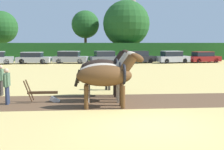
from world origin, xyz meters
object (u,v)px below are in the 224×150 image
object	(u,v)px
parked_car_center_left	(33,58)
farmer_beside_team	(108,74)
draft_horse_lead_left	(107,76)
tree_center_left	(126,24)
parked_car_end_right	(204,57)
plow	(46,95)
parked_car_right	(139,57)
draft_horse_trail_left	(104,68)
parked_car_center_right	(106,57)
farmer_onlooker_right	(1,78)
parked_car_center	(70,57)
draft_horse_lead_right	(105,73)
farmer_at_plow	(7,84)
church_spire	(132,13)
parked_car_far_right	(172,57)
tree_far_left	(1,27)
tree_left	(85,25)

from	to	relation	value
parked_car_center_left	farmer_beside_team	bearing A→B (deg)	-64.40
draft_horse_lead_left	parked_car_center_left	size ratio (longest dim) A/B	0.69
tree_center_left	parked_car_end_right	world-z (taller)	tree_center_left
plow	parked_car_right	size ratio (longest dim) A/B	0.37
draft_horse_trail_left	parked_car_center_right	size ratio (longest dim) A/B	0.64
farmer_onlooker_right	parked_car_center	bearing A→B (deg)	81.38
tree_center_left	draft_horse_lead_right	xyz separation A→B (m)	(-5.33, -32.36, -4.30)
parked_car_end_right	plow	bearing A→B (deg)	-134.33
parked_car_center_right	parked_car_end_right	size ratio (longest dim) A/B	1.00
farmer_at_plow	parked_car_center	bearing A→B (deg)	85.41
church_spire	parked_car_end_right	size ratio (longest dim) A/B	4.45
parked_car_center	draft_horse_trail_left	bearing A→B (deg)	-71.69
church_spire	draft_horse_lead_left	xyz separation A→B (m)	(-10.35, -59.67, -8.67)
draft_horse_trail_left	parked_car_center_left	size ratio (longest dim) A/B	0.64
tree_center_left	parked_car_center_right	bearing A→B (deg)	-113.37
parked_car_far_right	plow	bearing A→B (deg)	-128.65
draft_horse_trail_left	parked_car_center_left	xyz separation A→B (m)	(-7.67, 22.19, -0.70)
parked_car_center	parked_car_right	xyz separation A→B (m)	(8.86, -0.23, 0.00)
draft_horse_trail_left	parked_car_center	distance (m)	22.57
parked_car_center	tree_far_left	bearing A→B (deg)	146.59
plow	parked_car_far_right	bearing A→B (deg)	61.13
farmer_onlooker_right	draft_horse_trail_left	bearing A→B (deg)	-10.47
parked_car_center_left	parked_car_right	world-z (taller)	parked_car_right
tree_center_left	plow	size ratio (longest dim) A/B	5.89
farmer_onlooker_right	parked_car_center_right	size ratio (longest dim) A/B	0.37
tree_center_left	draft_horse_lead_left	xyz separation A→B (m)	(-5.34, -33.57, -4.28)
plow	parked_car_far_right	world-z (taller)	parked_car_far_right
tree_center_left	farmer_onlooker_right	size ratio (longest dim) A/B	5.97
tree_center_left	church_spire	distance (m)	26.94
draft_horse_trail_left	draft_horse_lead_right	bearing A→B (deg)	-89.68
draft_horse_lead_right	parked_car_center	xyz separation A→B (m)	(-3.08, 23.56, -0.57)
parked_car_center_left	plow	bearing A→B (deg)	-73.89
tree_far_left	parked_car_center	bearing A→B (deg)	-43.88
farmer_onlooker_right	parked_car_end_right	size ratio (longest dim) A/B	0.36
church_spire	tree_far_left	bearing A→B (deg)	-136.87
farmer_at_plow	parked_car_center_right	distance (m)	24.31
tree_left	parked_car_end_right	xyz separation A→B (m)	(15.78, -11.32, -4.91)
tree_far_left	tree_left	bearing A→B (deg)	0.08
tree_center_left	farmer_at_plow	bearing A→B (deg)	-106.48
draft_horse_trail_left	church_spire	bearing A→B (deg)	80.11
tree_far_left	farmer_onlooker_right	xyz separation A→B (m)	(9.64, -32.98, -4.19)
draft_horse_lead_left	farmer_beside_team	distance (m)	4.32
church_spire	parked_car_center	xyz separation A→B (m)	(-13.42, -34.90, -9.25)
parked_car_center	parked_car_center_right	bearing A→B (deg)	8.17
farmer_beside_team	tree_far_left	bearing A→B (deg)	67.16
farmer_at_plow	parked_car_right	xyz separation A→B (m)	(10.09, 23.57, -0.16)
tree_center_left	parked_car_right	size ratio (longest dim) A/B	2.21
tree_left	parked_car_far_right	bearing A→B (deg)	-46.31
draft_horse_lead_left	parked_car_center_right	size ratio (longest dim) A/B	0.69
farmer_at_plow	parked_car_right	world-z (taller)	farmer_at_plow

